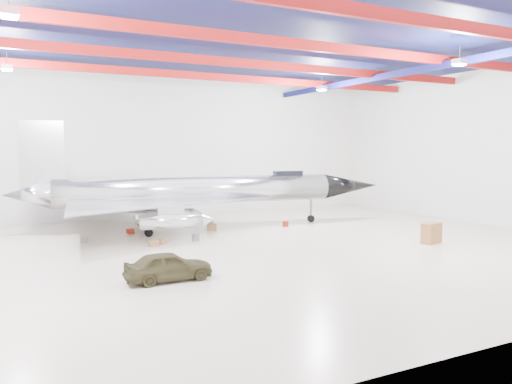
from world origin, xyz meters
TOP-DOWN VIEW (x-y plane):
  - floor at (0.00, 0.00)m, footprint 40.00×40.00m
  - wall_back at (0.00, 15.00)m, footprint 40.00×0.00m
  - wall_right at (20.00, 0.00)m, footprint 0.00×30.00m
  - ceiling at (0.00, 0.00)m, footprint 40.00×40.00m
  - ceiling_structure at (0.00, 0.00)m, footprint 39.50×29.50m
  - jet_aircraft at (1.38, 7.95)m, footprint 26.08×16.73m
  - jeep at (-4.48, -4.35)m, footprint 3.59×1.45m
  - desk at (11.33, -3.27)m, footprint 1.42×0.96m
  - crate_ply at (-3.09, 3.05)m, footprint 0.59×0.51m
  - toolbox_red at (-3.29, 7.93)m, footprint 0.49×0.43m
  - engine_drum at (-0.43, 3.58)m, footprint 0.55×0.55m
  - parts_bin at (1.78, 6.58)m, footprint 0.78×0.72m
  - crate_small at (-6.39, 5.95)m, footprint 0.41×0.34m
  - tool_chest at (7.00, 5.85)m, footprint 0.42×0.42m
  - oil_barrel at (-2.48, 3.46)m, footprint 0.57×0.51m
  - spares_box at (2.49, 8.65)m, footprint 0.47×0.47m

SIDE VIEW (x-z plane):
  - floor at x=0.00m, z-range 0.00..0.00m
  - crate_small at x=-6.39m, z-range 0.00..0.27m
  - toolbox_red at x=-3.29m, z-range 0.00..0.29m
  - oil_barrel at x=-2.48m, z-range 0.00..0.33m
  - crate_ply at x=-3.09m, z-range 0.00..0.35m
  - tool_chest at x=7.00m, z-range 0.00..0.37m
  - spares_box at x=2.49m, z-range 0.00..0.41m
  - engine_drum at x=-0.43m, z-range 0.00..0.42m
  - parts_bin at x=1.78m, z-range 0.00..0.44m
  - desk at x=11.33m, z-range 0.00..1.18m
  - jeep at x=-4.48m, z-range 0.00..1.22m
  - jet_aircraft at x=1.38m, z-range -1.22..5.90m
  - wall_back at x=0.00m, z-range -14.50..25.50m
  - wall_right at x=20.00m, z-range -9.50..20.50m
  - ceiling_structure at x=0.00m, z-range 9.79..10.86m
  - ceiling at x=0.00m, z-range 11.00..11.00m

